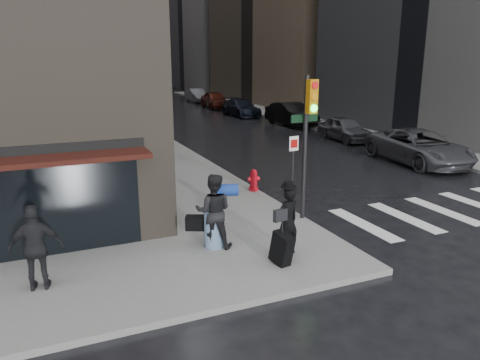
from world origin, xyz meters
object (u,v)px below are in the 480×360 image
(man_overcoat, at_px, (286,225))
(fire_hydrant, at_px, (254,181))
(traffic_light, at_px, (307,129))
(man_jeans, at_px, (213,211))
(parked_car_0, at_px, (419,147))
(parked_car_5, at_px, (196,95))
(man_greycoat, at_px, (36,248))
(parked_car_3, at_px, (241,108))
(parked_car_2, at_px, (291,114))
(parked_car_1, at_px, (345,129))
(parked_car_4, at_px, (215,100))

(man_overcoat, xyz_separation_m, fire_hydrant, (1.73, 5.54, -0.44))
(fire_hydrant, bearing_deg, traffic_light, -88.71)
(man_jeans, relative_size, parked_car_0, 0.34)
(traffic_light, height_order, parked_car_5, traffic_light)
(man_greycoat, bearing_deg, parked_car_0, -149.50)
(man_jeans, bearing_deg, fire_hydrant, -101.61)
(fire_hydrant, xyz_separation_m, parked_car_3, (8.67, 20.92, 0.19))
(traffic_light, relative_size, parked_car_3, 0.89)
(fire_hydrant, bearing_deg, parked_car_5, 75.00)
(man_overcoat, distance_m, parked_car_5, 40.84)
(fire_hydrant, distance_m, parked_car_3, 22.64)
(man_greycoat, xyz_separation_m, parked_car_2, (17.08, 19.38, -0.26))
(parked_car_2, bearing_deg, man_overcoat, -121.78)
(traffic_light, distance_m, parked_car_3, 25.87)
(man_overcoat, distance_m, fire_hydrant, 5.82)
(man_greycoat, height_order, fire_hydrant, man_greycoat)
(man_greycoat, bearing_deg, parked_car_2, -122.17)
(man_greycoat, xyz_separation_m, parked_car_3, (15.97, 25.85, -0.38))
(traffic_light, height_order, parked_car_2, traffic_light)
(man_greycoat, distance_m, parked_car_0, 17.77)
(parked_car_1, bearing_deg, traffic_light, -127.62)
(parked_car_0, distance_m, parked_car_4, 25.87)
(man_overcoat, relative_size, man_greycoat, 1.02)
(parked_car_1, height_order, parked_car_2, parked_car_2)
(parked_car_0, bearing_deg, parked_car_3, 97.04)
(parked_car_1, distance_m, parked_car_4, 19.42)
(man_overcoat, distance_m, parked_car_3, 28.43)
(parked_car_1, bearing_deg, parked_car_4, 95.58)
(man_greycoat, relative_size, parked_car_2, 0.37)
(parked_car_1, xyz_separation_m, parked_car_4, (-0.96, 19.40, 0.09))
(man_overcoat, bearing_deg, parked_car_2, -132.10)
(man_jeans, bearing_deg, parked_car_3, -90.45)
(man_jeans, bearing_deg, parked_car_5, -83.09)
(man_greycoat, relative_size, parked_car_3, 0.39)
(man_jeans, distance_m, parked_car_3, 27.85)
(parked_car_1, distance_m, parked_car_2, 6.47)
(parked_car_2, relative_size, parked_car_3, 1.04)
(parked_car_0, distance_m, parked_car_2, 12.94)
(parked_car_2, xyz_separation_m, parked_car_4, (-1.01, 12.93, -0.03))
(man_greycoat, relative_size, parked_car_4, 0.40)
(man_jeans, distance_m, traffic_light, 3.79)
(man_greycoat, bearing_deg, parked_car_4, -107.23)
(traffic_light, xyz_separation_m, parked_car_5, (9.00, 37.23, -2.18))
(man_jeans, height_order, man_greycoat, man_jeans)
(fire_hydrant, xyz_separation_m, parked_car_0, (9.26, 1.52, 0.28))
(parked_car_2, relative_size, parked_car_4, 1.07)
(fire_hydrant, relative_size, parked_car_2, 0.16)
(fire_hydrant, distance_m, parked_car_4, 28.76)
(man_overcoat, xyz_separation_m, man_greycoat, (-5.57, 0.61, 0.13))
(man_greycoat, distance_m, parked_car_1, 21.38)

